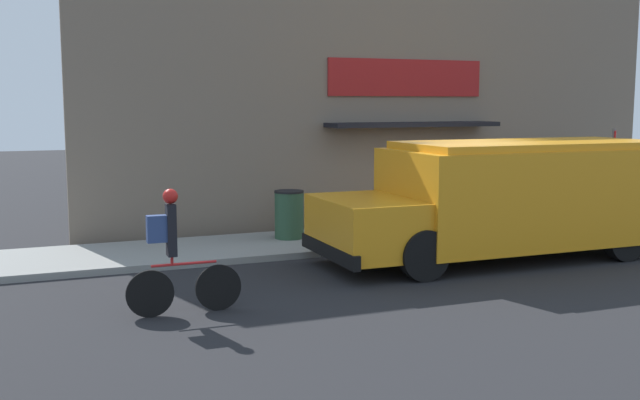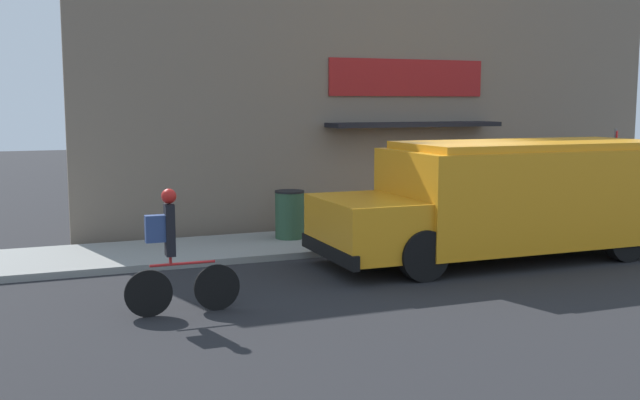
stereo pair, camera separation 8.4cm
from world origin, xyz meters
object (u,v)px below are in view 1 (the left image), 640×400
(cyclist, at_px, (175,254))
(trash_bin, at_px, (289,214))
(school_bus, at_px, (511,197))
(stop_sign_post, at_px, (613,159))

(cyclist, height_order, trash_bin, cyclist)
(school_bus, bearing_deg, trash_bin, 140.37)
(school_bus, xyz_separation_m, cyclist, (-6.45, -1.41, -0.31))
(cyclist, xyz_separation_m, stop_sign_post, (10.76, 3.46, 0.72))
(trash_bin, bearing_deg, school_bus, -40.15)
(cyclist, xyz_separation_m, trash_bin, (3.14, 4.21, -0.22))
(cyclist, relative_size, trash_bin, 1.77)
(school_bus, height_order, stop_sign_post, stop_sign_post)
(school_bus, bearing_deg, stop_sign_post, 25.88)
(stop_sign_post, distance_m, trash_bin, 7.72)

